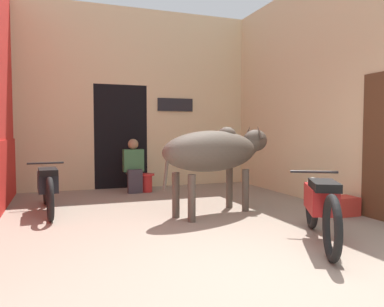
% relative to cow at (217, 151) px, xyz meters
% --- Properties ---
extents(ground_plane, '(30.00, 30.00, 0.00)m').
position_rel_cow_xyz_m(ground_plane, '(-0.55, -2.36, -0.96)').
color(ground_plane, gray).
extents(wall_back_with_doorway, '(5.15, 0.93, 4.01)m').
position_rel_cow_xyz_m(wall_back_with_doorway, '(-0.69, 3.36, 0.75)').
color(wall_back_with_doorway, beige).
rests_on(wall_back_with_doorway, ground_plane).
extents(wall_right_with_door, '(0.22, 5.47, 4.01)m').
position_rel_cow_xyz_m(wall_right_with_door, '(2.11, 0.33, 1.02)').
color(wall_right_with_door, beige).
rests_on(wall_right_with_door, ground_plane).
extents(cow, '(2.17, 1.23, 1.37)m').
position_rel_cow_xyz_m(cow, '(0.00, 0.00, 0.00)').
color(cow, '#4C4238').
rests_on(cow, ground_plane).
extents(motorcycle_near, '(1.01, 1.72, 0.77)m').
position_rel_cow_xyz_m(motorcycle_near, '(0.50, -1.80, -0.52)').
color(motorcycle_near, black).
rests_on(motorcycle_near, ground_plane).
extents(motorcycle_far, '(0.58, 1.96, 0.75)m').
position_rel_cow_xyz_m(motorcycle_far, '(-2.45, 0.97, -0.53)').
color(motorcycle_far, black).
rests_on(motorcycle_far, ground_plane).
extents(shopkeeper_seated, '(0.42, 0.34, 1.11)m').
position_rel_cow_xyz_m(shopkeeper_seated, '(-0.81, 2.43, -0.38)').
color(shopkeeper_seated, '#3D3842').
rests_on(shopkeeper_seated, ground_plane).
extents(plastic_stool, '(0.33, 0.33, 0.38)m').
position_rel_cow_xyz_m(plastic_stool, '(-0.55, 2.39, -0.75)').
color(plastic_stool, red).
rests_on(plastic_stool, ground_plane).
extents(crate, '(0.44, 0.32, 0.28)m').
position_rel_cow_xyz_m(crate, '(1.73, -0.77, -0.82)').
color(crate, red).
rests_on(crate, ground_plane).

